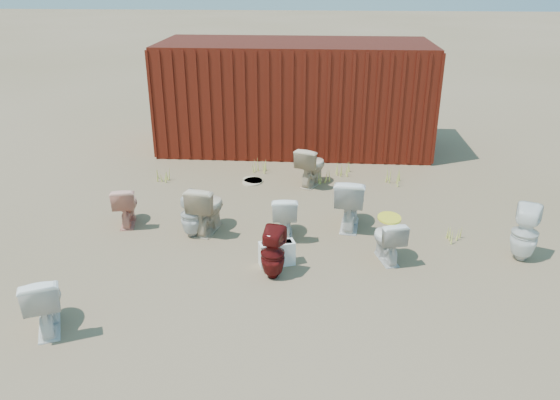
# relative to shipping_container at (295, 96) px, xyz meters

# --- Properties ---
(ground) EXTENTS (100.00, 100.00, 0.00)m
(ground) POSITION_rel_shipping_container_xyz_m (0.00, -5.20, -1.20)
(ground) COLOR brown
(ground) RESTS_ON ground
(shipping_container) EXTENTS (6.00, 2.40, 2.40)m
(shipping_container) POSITION_rel_shipping_container_xyz_m (0.00, 0.00, 0.00)
(shipping_container) COLOR #52180D
(shipping_container) RESTS_ON ground
(toilet_front_a) EXTENTS (0.69, 0.84, 0.75)m
(toilet_front_a) POSITION_rel_shipping_container_xyz_m (-2.52, -7.35, -0.82)
(toilet_front_a) COLOR white
(toilet_front_a) RESTS_ON ground
(toilet_front_pink) EXTENTS (0.51, 0.72, 0.67)m
(toilet_front_pink) POSITION_rel_shipping_container_xyz_m (-2.53, -4.50, -0.86)
(toilet_front_pink) COLOR #E19582
(toilet_front_pink) RESTS_ON ground
(toilet_front_c) EXTENTS (0.44, 0.72, 0.71)m
(toilet_front_c) POSITION_rel_shipping_container_xyz_m (0.08, -4.75, -0.85)
(toilet_front_c) COLOR white
(toilet_front_c) RESTS_ON ground
(toilet_front_maroon) EXTENTS (0.39, 0.40, 0.73)m
(toilet_front_maroon) POSITION_rel_shipping_container_xyz_m (0.01, -6.00, -0.84)
(toilet_front_maroon) COLOR #5A0F0F
(toilet_front_maroon) RESTS_ON ground
(toilet_front_e) EXTENTS (0.58, 0.89, 0.86)m
(toilet_front_e) POSITION_rel_shipping_container_xyz_m (1.11, -4.32, -0.77)
(toilet_front_e) COLOR white
(toilet_front_e) RESTS_ON ground
(toilet_back_a) EXTENTS (0.43, 0.44, 0.73)m
(toilet_back_a) POSITION_rel_shipping_container_xyz_m (-1.36, -4.86, -0.83)
(toilet_back_a) COLOR silver
(toilet_back_a) RESTS_ON ground
(toilet_back_beige_left) EXTENTS (0.58, 0.85, 0.80)m
(toilet_back_beige_left) POSITION_rel_shipping_container_xyz_m (-1.16, -4.64, -0.80)
(toilet_back_beige_left) COLOR beige
(toilet_back_beige_left) RESTS_ON ground
(toilet_back_beige_right) EXTENTS (0.70, 0.86, 0.77)m
(toilet_back_beige_right) POSITION_rel_shipping_container_xyz_m (0.45, -2.49, -0.82)
(toilet_back_beige_right) COLOR beige
(toilet_back_beige_right) RESTS_ON ground
(toilet_back_yellowlid) EXTENTS (0.52, 0.71, 0.65)m
(toilet_back_yellowlid) POSITION_rel_shipping_container_xyz_m (1.60, -5.40, -0.87)
(toilet_back_yellowlid) COLOR silver
(toilet_back_yellowlid) RESTS_ON ground
(toilet_back_e) EXTENTS (0.50, 0.50, 0.83)m
(toilet_back_e) POSITION_rel_shipping_container_xyz_m (3.55, -5.23, -0.78)
(toilet_back_e) COLOR white
(toilet_back_e) RESTS_ON ground
(yellow_lid) EXTENTS (0.33, 0.41, 0.02)m
(yellow_lid) POSITION_rel_shipping_container_xyz_m (1.60, -5.40, -0.53)
(yellow_lid) COLOR yellow
(yellow_lid) RESTS_ON toilet_back_yellowlid
(loose_tank) EXTENTS (0.54, 0.35, 0.35)m
(loose_tank) POSITION_rel_shipping_container_xyz_m (0.03, -5.65, -1.02)
(loose_tank) COLOR white
(loose_tank) RESTS_ON ground
(loose_lid_near) EXTENTS (0.49, 0.57, 0.02)m
(loose_lid_near) POSITION_rel_shipping_container_xyz_m (-0.70, -2.46, -1.19)
(loose_lid_near) COLOR #C0AC8B
(loose_lid_near) RESTS_ON ground
(loose_lid_far) EXTENTS (0.58, 0.59, 0.02)m
(loose_lid_far) POSITION_rel_shipping_container_xyz_m (-0.71, -2.37, -1.19)
(loose_lid_far) COLOR #BBB087
(loose_lid_far) RESTS_ON ground
(weed_clump_a) EXTENTS (0.36, 0.36, 0.26)m
(weed_clump_a) POSITION_rel_shipping_container_xyz_m (-2.47, -2.58, -1.07)
(weed_clump_a) COLOR #B7B94A
(weed_clump_a) RESTS_ON ground
(weed_clump_b) EXTENTS (0.32, 0.32, 0.27)m
(weed_clump_b) POSITION_rel_shipping_container_xyz_m (0.67, -2.36, -1.07)
(weed_clump_b) COLOR #B7B94A
(weed_clump_b) RESTS_ON ground
(weed_clump_c) EXTENTS (0.36, 0.36, 0.32)m
(weed_clump_c) POSITION_rel_shipping_container_xyz_m (2.06, -2.30, -1.04)
(weed_clump_c) COLOR #B7B94A
(weed_clump_c) RESTS_ON ground
(weed_clump_d) EXTENTS (0.30, 0.30, 0.28)m
(weed_clump_d) POSITION_rel_shipping_container_xyz_m (-0.64, -1.88, -1.06)
(weed_clump_d) COLOR #B7B94A
(weed_clump_d) RESTS_ON ground
(weed_clump_e) EXTENTS (0.34, 0.34, 0.30)m
(weed_clump_e) POSITION_rel_shipping_container_xyz_m (1.13, -1.86, -1.05)
(weed_clump_e) COLOR #B7B94A
(weed_clump_e) RESTS_ON ground
(weed_clump_f) EXTENTS (0.28, 0.28, 0.21)m
(weed_clump_f) POSITION_rel_shipping_container_xyz_m (2.71, -4.74, -1.10)
(weed_clump_f) COLOR #B7B94A
(weed_clump_f) RESTS_ON ground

